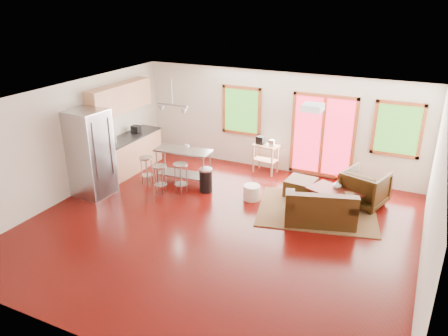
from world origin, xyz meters
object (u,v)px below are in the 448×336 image
at_px(loveseat, 320,210).
at_px(refrigerator, 91,153).
at_px(coffee_table, 334,193).
at_px(kitchen_cart, 265,149).
at_px(island, 183,160).
at_px(rug, 317,210).
at_px(ottoman, 300,188).
at_px(armchair, 365,186).

relative_size(loveseat, refrigerator, 0.79).
xyz_separation_m(loveseat, coffee_table, (0.12, 0.74, 0.08)).
relative_size(loveseat, kitchen_cart, 1.64).
xyz_separation_m(loveseat, island, (-3.55, 0.56, 0.30)).
height_order(rug, coffee_table, coffee_table).
distance_m(ottoman, refrigerator, 4.89).
height_order(loveseat, refrigerator, refrigerator).
bearing_deg(armchair, ottoman, 24.69).
xyz_separation_m(coffee_table, refrigerator, (-5.25, -1.62, 0.63)).
bearing_deg(loveseat, coffee_table, 63.03).
height_order(armchair, kitchen_cart, kitchen_cart).
xyz_separation_m(coffee_table, kitchen_cart, (-2.09, 1.31, 0.29)).
relative_size(rug, island, 1.76).
relative_size(refrigerator, island, 1.43).
relative_size(ottoman, island, 0.44).
distance_m(rug, armchair, 1.22).
bearing_deg(kitchen_cart, rug, -40.80).
distance_m(rug, ottoman, 0.81).
height_order(rug, refrigerator, refrigerator).
bearing_deg(armchair, loveseat, 78.51).
xyz_separation_m(rug, ottoman, (-0.54, 0.57, 0.20)).
bearing_deg(ottoman, refrigerator, -156.15).
bearing_deg(coffee_table, refrigerator, -162.81).
distance_m(armchair, island, 4.29).
distance_m(coffee_table, kitchen_cart, 2.49).
bearing_deg(coffee_table, loveseat, -99.50).
bearing_deg(coffee_table, ottoman, 158.72).
bearing_deg(ottoman, loveseat, -56.12).
relative_size(loveseat, island, 1.12).
xyz_separation_m(armchair, kitchen_cart, (-2.66, 0.80, 0.21)).
distance_m(loveseat, coffee_table, 0.75).
height_order(loveseat, ottoman, loveseat).
bearing_deg(rug, armchair, 41.38).
distance_m(ottoman, island, 2.90).
bearing_deg(coffee_table, kitchen_cart, 148.00).
relative_size(rug, kitchen_cart, 2.58).
distance_m(rug, kitchen_cart, 2.46).
xyz_separation_m(armchair, ottoman, (-1.40, -0.18, -0.24)).
bearing_deg(armchair, island, 26.50).
xyz_separation_m(rug, refrigerator, (-4.95, -1.38, 1.00)).
distance_m(loveseat, armchair, 1.43).
height_order(armchair, refrigerator, refrigerator).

